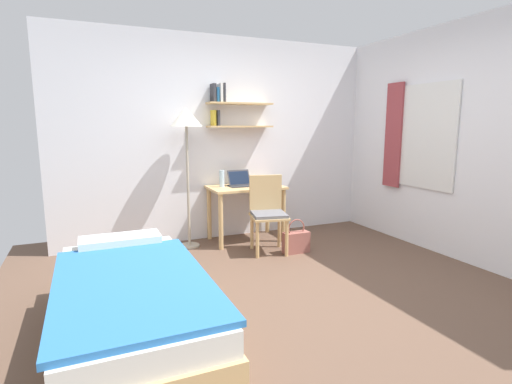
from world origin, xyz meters
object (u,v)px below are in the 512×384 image
(standing_lamp, at_px, (186,125))
(bed, at_px, (132,305))
(desk, at_px, (246,197))
(book_stack, at_px, (268,180))
(laptop, at_px, (240,182))
(water_bottle, at_px, (222,179))
(desk_chair, at_px, (268,211))
(handbag, at_px, (296,241))

(standing_lamp, bearing_deg, bed, -114.82)
(desk, distance_m, book_stack, 0.37)
(bed, relative_size, book_stack, 7.75)
(desk, relative_size, laptop, 3.15)
(desk, height_order, water_bottle, water_bottle)
(bed, height_order, book_stack, book_stack)
(desk_chair, height_order, laptop, laptop)
(laptop, distance_m, water_bottle, 0.24)
(bed, bearing_deg, water_bottle, 55.85)
(desk, xyz_separation_m, water_bottle, (-0.30, 0.07, 0.24))
(desk, relative_size, standing_lamp, 0.56)
(handbag, bearing_deg, book_stack, 92.94)
(laptop, xyz_separation_m, water_bottle, (-0.24, 0.01, 0.05))
(desk, bearing_deg, laptop, 137.93)
(bed, bearing_deg, handbag, 31.00)
(standing_lamp, height_order, water_bottle, standing_lamp)
(book_stack, xyz_separation_m, handbag, (0.04, -0.70, -0.63))
(desk, height_order, laptop, laptop)
(laptop, xyz_separation_m, handbag, (0.41, -0.76, -0.63))
(desk_chair, bearing_deg, standing_lamp, 147.17)
(bed, xyz_separation_m, handbag, (1.98, 1.19, -0.10))
(desk_chair, distance_m, water_bottle, 0.76)
(laptop, relative_size, book_stack, 1.16)
(book_stack, distance_m, handbag, 0.95)
(desk, xyz_separation_m, laptop, (-0.06, 0.05, 0.19))
(bed, distance_m, standing_lamp, 2.45)
(desk, distance_m, water_bottle, 0.39)
(bed, height_order, water_bottle, water_bottle)
(standing_lamp, bearing_deg, desk, -1.56)
(bed, distance_m, handbag, 2.31)
(desk_chair, height_order, handbag, desk_chair)
(bed, height_order, desk_chair, desk_chair)
(desk_chair, relative_size, standing_lamp, 0.53)
(standing_lamp, distance_m, water_bottle, 0.80)
(book_stack, bearing_deg, standing_lamp, 178.69)
(desk, bearing_deg, water_bottle, 167.15)
(water_bottle, distance_m, handbag, 1.22)
(desk_chair, distance_m, book_stack, 0.62)
(laptop, height_order, water_bottle, water_bottle)
(desk, xyz_separation_m, book_stack, (0.31, -0.00, 0.20))
(desk_chair, distance_m, standing_lamp, 1.39)
(bed, relative_size, handbag, 4.89)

